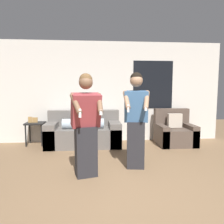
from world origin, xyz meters
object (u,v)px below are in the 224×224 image
(armchair, at_px, (174,133))
(couch, at_px, (84,133))
(person_right, at_px, (136,120))
(person_left, at_px, (86,126))
(side_table, at_px, (35,126))

(armchair, bearing_deg, couch, 178.17)
(armchair, xyz_separation_m, person_right, (-1.34, -1.58, 0.58))
(armchair, height_order, person_right, person_right)
(armchair, xyz_separation_m, person_left, (-2.23, -1.91, 0.55))
(couch, bearing_deg, side_table, 171.28)
(armchair, xyz_separation_m, side_table, (-3.60, 0.27, 0.18))
(side_table, height_order, person_left, person_left)
(couch, height_order, side_table, couch)
(couch, bearing_deg, armchair, -1.83)
(person_left, bearing_deg, side_table, 122.21)
(side_table, bearing_deg, couch, -8.72)
(couch, relative_size, side_table, 2.53)
(couch, bearing_deg, person_right, -58.65)
(side_table, height_order, person_right, person_right)
(couch, relative_size, armchair, 2.00)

